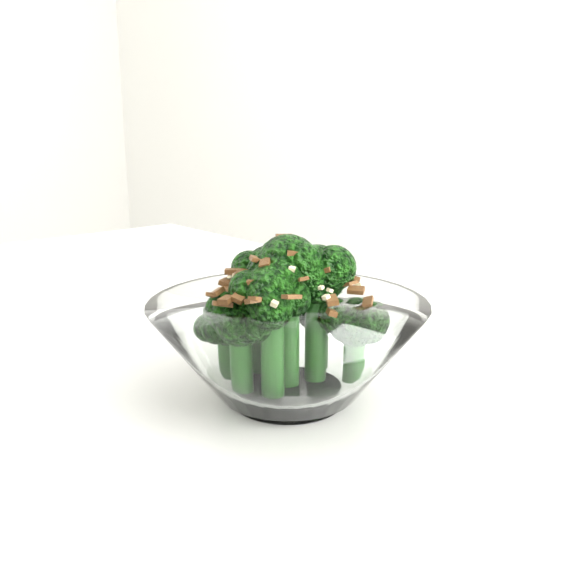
% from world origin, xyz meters
% --- Properties ---
extents(table, '(1.40, 1.16, 0.75)m').
position_xyz_m(table, '(-0.10, -0.07, 0.68)').
color(table, white).
rests_on(table, ground).
extents(broccoli_dish, '(0.20, 0.20, 0.12)m').
position_xyz_m(broccoli_dish, '(0.07, -0.11, 0.80)').
color(broccoli_dish, white).
rests_on(broccoli_dish, table).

